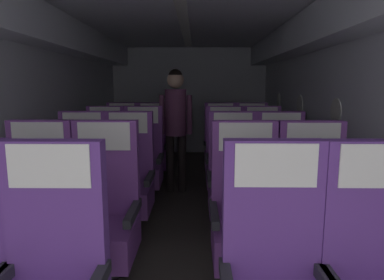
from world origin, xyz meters
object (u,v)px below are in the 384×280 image
at_px(seat_c_left_window, 82,182).
at_px(seat_d_right_window, 225,162).
at_px(seat_b_right_window, 245,219).
at_px(seat_e_left_aisle, 153,149).
at_px(seat_d_left_window, 105,162).
at_px(seat_b_left_aisle, 104,218).
at_px(seat_e_right_aisle, 252,149).
at_px(seat_c_left_aisle, 128,182).
at_px(seat_e_right_window, 220,149).
at_px(seat_c_right_window, 233,183).
at_px(seat_b_right_aisle, 313,220).
at_px(seat_b_left_window, 38,217).
at_px(seat_d_left_aisle, 143,162).
at_px(flight_attendant, 176,117).
at_px(seat_d_right_aisle, 262,162).
at_px(seat_e_left_window, 122,149).
at_px(seat_c_right_aisle, 281,183).

bearing_deg(seat_c_left_window, seat_d_right_window, 30.85).
bearing_deg(seat_b_right_window, seat_e_left_aisle, 110.62).
distance_m(seat_c_left_window, seat_d_left_window, 0.86).
distance_m(seat_b_left_aisle, seat_e_right_aisle, 3.00).
height_order(seat_c_left_aisle, seat_e_right_window, same).
distance_m(seat_b_right_window, seat_c_left_window, 1.71).
xyz_separation_m(seat_b_right_window, seat_c_right_window, (0.01, 0.89, 0.00)).
bearing_deg(seat_e_right_aisle, seat_b_left_aisle, -119.49).
distance_m(seat_d_right_window, seat_e_left_aisle, 1.33).
bearing_deg(seat_d_right_window, seat_e_right_aisle, 61.46).
bearing_deg(seat_c_right_window, seat_c_left_window, 179.97).
xyz_separation_m(seat_d_left_window, seat_d_right_window, (1.48, 0.02, 0.00)).
bearing_deg(seat_e_right_window, seat_b_left_aisle, -111.10).
bearing_deg(seat_b_right_aisle, seat_c_left_window, 155.14).
height_order(seat_b_left_aisle, seat_e_right_aisle, same).
relative_size(seat_b_left_window, seat_e_right_aisle, 1.00).
bearing_deg(seat_e_right_window, seat_d_left_window, -149.19).
height_order(seat_c_right_window, seat_e_right_aisle, same).
height_order(seat_b_left_window, seat_b_right_aisle, same).
distance_m(seat_c_right_window, seat_e_left_aisle, 2.02).
bearing_deg(seat_e_right_window, seat_e_right_aisle, -0.67).
distance_m(seat_d_left_aisle, seat_e_right_window, 1.34).
height_order(seat_d_right_window, flight_attendant, flight_attendant).
height_order(seat_b_left_window, seat_b_right_window, same).
distance_m(seat_b_left_window, seat_b_right_window, 1.47).
height_order(seat_b_left_window, seat_c_left_window, same).
bearing_deg(seat_d_right_aisle, seat_d_left_window, -179.52).
bearing_deg(seat_c_left_aisle, seat_d_left_aisle, 89.64).
bearing_deg(seat_d_left_aisle, seat_e_left_window, 117.18).
relative_size(seat_b_left_aisle, flight_attendant, 0.72).
bearing_deg(seat_d_left_window, seat_b_right_aisle, -42.12).
xyz_separation_m(seat_c_right_window, seat_e_right_aisle, (0.47, 1.74, 0.00)).
distance_m(seat_d_right_aisle, seat_e_right_aisle, 0.86).
xyz_separation_m(seat_c_left_window, seat_e_left_window, (-0.00, 1.76, 0.00)).
xyz_separation_m(seat_b_left_aisle, seat_e_right_window, (1.01, 2.62, 0.00)).
bearing_deg(seat_d_right_aisle, seat_e_left_aisle, 148.91).
relative_size(seat_c_left_aisle, seat_e_right_window, 1.00).
relative_size(seat_b_right_window, seat_e_right_aisle, 1.00).
bearing_deg(seat_e_left_window, seat_c_right_window, -50.19).
relative_size(seat_e_left_window, seat_e_left_aisle, 1.00).
bearing_deg(seat_e_left_aisle, seat_d_left_aisle, -90.41).
xyz_separation_m(seat_c_right_aisle, flight_attendant, (-1.09, 1.26, 0.52)).
relative_size(seat_d_left_aisle, seat_e_left_window, 1.00).
bearing_deg(seat_d_right_aisle, flight_attendant, 160.44).
bearing_deg(seat_d_left_window, seat_d_left_aisle, 0.97).
height_order(seat_c_left_window, seat_d_right_aisle, same).
distance_m(seat_b_left_window, seat_b_left_aisle, 0.48).
relative_size(seat_d_left_window, seat_d_left_aisle, 1.00).
bearing_deg(seat_c_right_aisle, seat_e_right_window, 104.86).
bearing_deg(seat_c_left_window, seat_e_left_aisle, 75.21).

